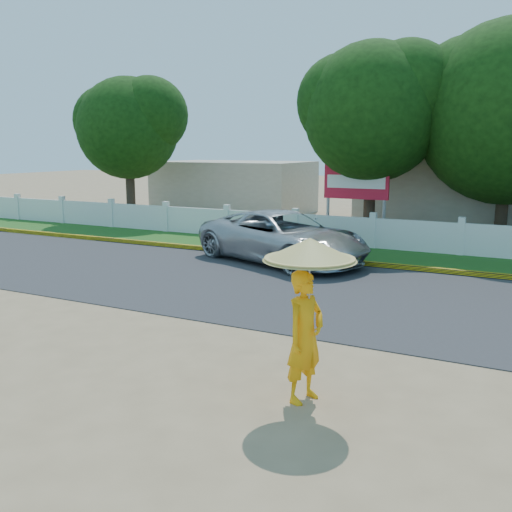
% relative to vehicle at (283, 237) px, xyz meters
% --- Properties ---
extents(ground, '(120.00, 120.00, 0.00)m').
position_rel_vehicle_xyz_m(ground, '(1.86, -7.50, -0.81)').
color(ground, '#9E8460').
rests_on(ground, ground).
extents(road, '(60.00, 7.00, 0.02)m').
position_rel_vehicle_xyz_m(road, '(1.86, -3.00, -0.80)').
color(road, '#38383A').
rests_on(road, ground).
extents(grass_verge, '(60.00, 3.50, 0.03)m').
position_rel_vehicle_xyz_m(grass_verge, '(1.86, 2.25, -0.79)').
color(grass_verge, '#2D601E').
rests_on(grass_verge, ground).
extents(curb, '(40.00, 0.18, 0.16)m').
position_rel_vehicle_xyz_m(curb, '(1.86, 0.55, -0.73)').
color(curb, yellow).
rests_on(curb, ground).
extents(fence, '(40.00, 0.10, 1.10)m').
position_rel_vehicle_xyz_m(fence, '(1.86, 3.70, -0.26)').
color(fence, silver).
rests_on(fence, ground).
extents(building_near, '(10.00, 6.00, 3.20)m').
position_rel_vehicle_xyz_m(building_near, '(4.86, 10.50, 0.79)').
color(building_near, '#B7AD99').
rests_on(building_near, ground).
extents(building_far, '(8.00, 5.00, 2.80)m').
position_rel_vehicle_xyz_m(building_far, '(-8.14, 11.50, 0.59)').
color(building_far, '#B7AD99').
rests_on(building_far, ground).
extents(vehicle, '(6.39, 4.58, 1.62)m').
position_rel_vehicle_xyz_m(vehicle, '(0.00, 0.00, 0.00)').
color(vehicle, '#B0B4B9').
rests_on(vehicle, ground).
extents(monk_with_parasol, '(1.30, 1.30, 2.37)m').
position_rel_vehicle_xyz_m(monk_with_parasol, '(4.44, -8.97, 0.74)').
color(monk_with_parasol, '#FFA10D').
rests_on(monk_with_parasol, ground).
extents(billboard, '(2.50, 0.13, 2.95)m').
position_rel_vehicle_xyz_m(billboard, '(0.86, 4.80, 1.33)').
color(billboard, gray).
rests_on(billboard, ground).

